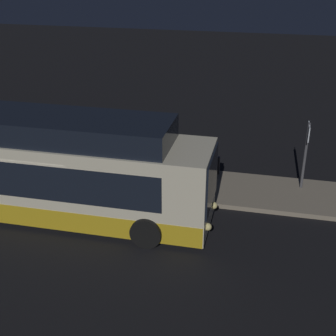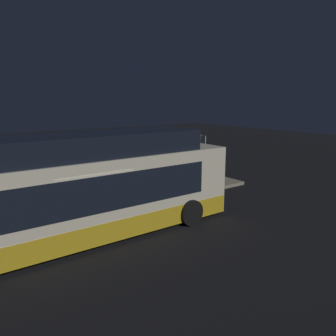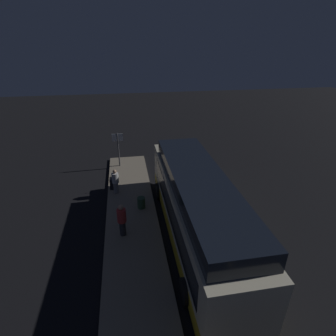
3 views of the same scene
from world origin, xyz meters
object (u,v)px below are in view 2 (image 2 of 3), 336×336
object	(u,v)px
passenger_boarding	(63,185)
sign_post	(201,150)
bus_lead	(79,193)
suitcase	(146,179)
trash_bin	(120,195)
passenger_waiting	(139,173)

from	to	relation	value
passenger_boarding	sign_post	xyz separation A→B (m)	(7.98, 0.12, 0.75)
bus_lead	suitcase	xyz separation A→B (m)	(5.20, 4.06, -1.09)
trash_bin	passenger_boarding	bearing A→B (deg)	153.66
passenger_waiting	suitcase	distance (m)	0.79
bus_lead	passenger_boarding	xyz separation A→B (m)	(0.60, 3.42, -0.53)
sign_post	bus_lead	bearing A→B (deg)	-157.55
suitcase	passenger_boarding	bearing A→B (deg)	-172.17
bus_lead	sign_post	size ratio (longest dim) A/B	4.37
bus_lead	passenger_boarding	size ratio (longest dim) A/B	6.52
bus_lead	passenger_waiting	distance (m)	6.02
passenger_waiting	sign_post	bearing A→B (deg)	-109.26
passenger_waiting	trash_bin	world-z (taller)	passenger_waiting
sign_post	suitcase	bearing A→B (deg)	171.39
bus_lead	passenger_boarding	bearing A→B (deg)	80.09
suitcase	trash_bin	xyz separation A→B (m)	(-2.46, -1.70, -0.03)
suitcase	sign_post	size ratio (longest dim) A/B	0.37
passenger_boarding	passenger_waiting	bearing A→B (deg)	81.88
suitcase	sign_post	xyz separation A→B (m)	(3.38, -0.51, 1.31)
trash_bin	passenger_waiting	bearing A→B (deg)	36.47
sign_post	passenger_waiting	bearing A→B (deg)	176.75
bus_lead	trash_bin	xyz separation A→B (m)	(2.74, 2.36, -1.12)
passenger_boarding	trash_bin	xyz separation A→B (m)	(2.15, -1.06, -0.59)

